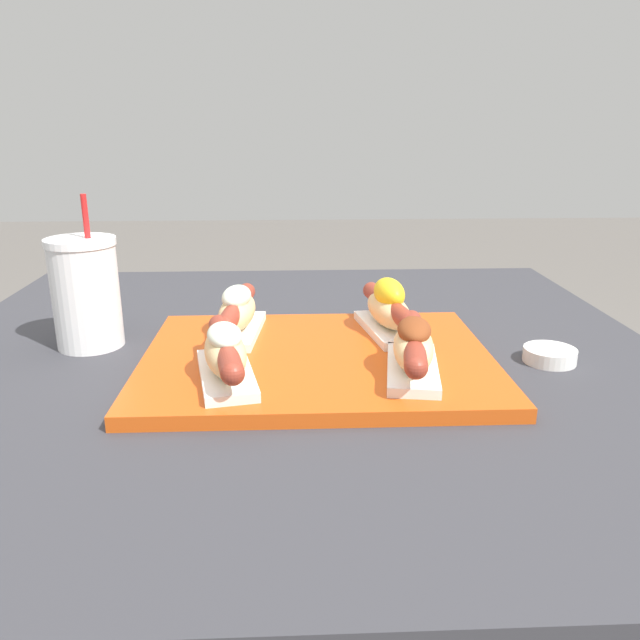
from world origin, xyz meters
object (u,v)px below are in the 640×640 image
at_px(hot_dog_3, 392,309).
at_px(sauce_bowl, 553,354).
at_px(serving_tray, 321,360).
at_px(hot_dog_2, 240,312).
at_px(hot_dog_0, 229,353).
at_px(drink_cup, 89,293).
at_px(hot_dog_1, 417,347).

bearing_deg(hot_dog_3, sauce_bowl, -21.14).
height_order(serving_tray, hot_dog_2, hot_dog_2).
bearing_deg(hot_dog_0, hot_dog_3, 36.88).
height_order(sauce_bowl, drink_cup, drink_cup).
xyz_separation_m(hot_dog_1, sauce_bowl, (0.20, 0.07, -0.04)).
height_order(hot_dog_2, drink_cup, drink_cup).
bearing_deg(drink_cup, hot_dog_3, -1.77).
distance_m(hot_dog_1, hot_dog_3, 0.15).
distance_m(hot_dog_1, sauce_bowl, 0.22).
relative_size(serving_tray, hot_dog_3, 2.36).
xyz_separation_m(hot_dog_3, sauce_bowl, (0.21, -0.08, -0.04)).
xyz_separation_m(hot_dog_2, sauce_bowl, (0.42, -0.08, -0.04)).
height_order(hot_dog_0, sauce_bowl, hot_dog_0).
distance_m(hot_dog_0, sauce_bowl, 0.43).
xyz_separation_m(hot_dog_1, drink_cup, (-0.44, 0.17, 0.03)).
bearing_deg(hot_dog_3, hot_dog_0, -143.12).
relative_size(hot_dog_3, sauce_bowl, 2.76).
bearing_deg(hot_dog_2, serving_tray, -36.77).
bearing_deg(serving_tray, hot_dog_3, 37.76).
bearing_deg(serving_tray, hot_dog_2, 143.23).
bearing_deg(serving_tray, sauce_bowl, 0.26).
distance_m(serving_tray, sauce_bowl, 0.31).
relative_size(serving_tray, hot_dog_0, 2.37).
xyz_separation_m(hot_dog_0, sauce_bowl, (0.43, 0.08, -0.04)).
relative_size(hot_dog_2, drink_cup, 0.90).
distance_m(hot_dog_2, hot_dog_3, 0.22).
bearing_deg(sauce_bowl, hot_dog_0, -169.04).
xyz_separation_m(hot_dog_2, drink_cup, (-0.21, 0.01, 0.03)).
distance_m(hot_dog_2, drink_cup, 0.22).
height_order(hot_dog_3, sauce_bowl, hot_dog_3).
distance_m(serving_tray, hot_dog_2, 0.14).
bearing_deg(drink_cup, sauce_bowl, -8.36).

